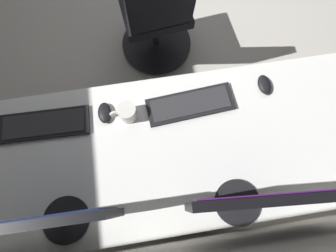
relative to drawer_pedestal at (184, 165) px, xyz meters
The scene contains 10 objects.
desk 0.33m from the drawer_pedestal, 17.60° to the right, with size 1.99×0.74×0.73m.
drawer_pedestal is the anchor object (origin of this frame).
monitor_primary 0.88m from the drawer_pedestal, 19.73° to the left, with size 0.53×0.20×0.44m.
monitor_secondary 0.71m from the drawer_pedestal, 124.54° to the left, with size 0.48×0.20×0.46m.
keyboard_main 0.46m from the drawer_pedestal, 101.88° to the right, with size 0.43×0.17×0.02m.
keyboard_spare 0.80m from the drawer_pedestal, 20.00° to the right, with size 0.42×0.15×0.02m.
mouse_main 0.64m from the drawer_pedestal, 147.37° to the right, with size 0.06×0.10×0.03m, color black.
mouse_spare 0.59m from the drawer_pedestal, 34.36° to the right, with size 0.06×0.10×0.03m, color black.
coffee_mug 0.54m from the drawer_pedestal, 41.18° to the right, with size 0.13×0.09×0.09m.
office_chair 0.99m from the drawer_pedestal, 88.99° to the right, with size 0.56×0.57×0.97m.
Camera 1 is at (0.33, 2.18, 1.94)m, focal length 28.43 mm.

